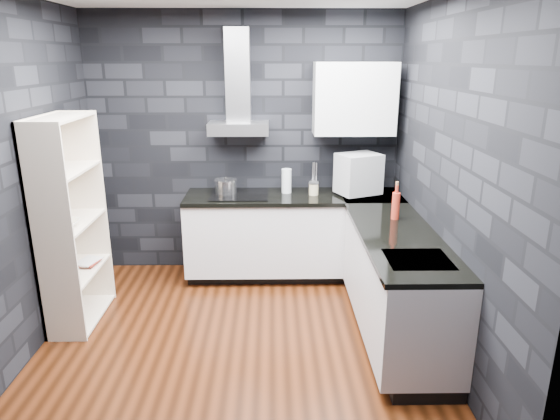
{
  "coord_description": "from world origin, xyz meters",
  "views": [
    {
      "loc": [
        0.29,
        -3.6,
        2.25
      ],
      "look_at": [
        0.35,
        0.45,
        1.0
      ],
      "focal_mm": 32.0,
      "sensor_mm": 36.0,
      "label": 1
    }
  ],
  "objects_px": {
    "storage_jar": "(314,189)",
    "red_bottle": "(396,206)",
    "appliance_garage": "(358,174)",
    "bookshelf": "(72,223)",
    "pot": "(226,187)",
    "fruit_bowl": "(64,224)",
    "utensil_crock": "(314,187)",
    "glass_vase": "(287,181)"
  },
  "relations": [
    {
      "from": "red_bottle",
      "to": "glass_vase",
      "type": "bearing_deg",
      "value": 135.98
    },
    {
      "from": "appliance_garage",
      "to": "bookshelf",
      "type": "bearing_deg",
      "value": 173.98
    },
    {
      "from": "glass_vase",
      "to": "red_bottle",
      "type": "xyz_separation_m",
      "value": [
        0.92,
        -0.89,
        -0.01
      ]
    },
    {
      "from": "storage_jar",
      "to": "appliance_garage",
      "type": "relative_size",
      "value": 0.29
    },
    {
      "from": "pot",
      "to": "appliance_garage",
      "type": "xyz_separation_m",
      "value": [
        1.34,
        -0.07,
        0.15
      ]
    },
    {
      "from": "storage_jar",
      "to": "appliance_garage",
      "type": "xyz_separation_m",
      "value": [
        0.44,
        -0.03,
        0.17
      ]
    },
    {
      "from": "storage_jar",
      "to": "bookshelf",
      "type": "distance_m",
      "value": 2.3
    },
    {
      "from": "appliance_garage",
      "to": "red_bottle",
      "type": "relative_size",
      "value": 1.71
    },
    {
      "from": "storage_jar",
      "to": "appliance_garage",
      "type": "distance_m",
      "value": 0.48
    },
    {
      "from": "red_bottle",
      "to": "fruit_bowl",
      "type": "distance_m",
      "value": 2.78
    },
    {
      "from": "utensil_crock",
      "to": "appliance_garage",
      "type": "bearing_deg",
      "value": -13.76
    },
    {
      "from": "appliance_garage",
      "to": "fruit_bowl",
      "type": "distance_m",
      "value": 2.76
    },
    {
      "from": "bookshelf",
      "to": "fruit_bowl",
      "type": "height_order",
      "value": "bookshelf"
    },
    {
      "from": "storage_jar",
      "to": "fruit_bowl",
      "type": "bearing_deg",
      "value": -154.68
    },
    {
      "from": "fruit_bowl",
      "to": "bookshelf",
      "type": "bearing_deg",
      "value": 90.0
    },
    {
      "from": "fruit_bowl",
      "to": "appliance_garage",
      "type": "bearing_deg",
      "value": 20.8
    },
    {
      "from": "glass_vase",
      "to": "utensil_crock",
      "type": "distance_m",
      "value": 0.29
    },
    {
      "from": "glass_vase",
      "to": "bookshelf",
      "type": "relative_size",
      "value": 0.14
    },
    {
      "from": "pot",
      "to": "red_bottle",
      "type": "relative_size",
      "value": 0.93
    },
    {
      "from": "glass_vase",
      "to": "bookshelf",
      "type": "bearing_deg",
      "value": -152.79
    },
    {
      "from": "utensil_crock",
      "to": "fruit_bowl",
      "type": "bearing_deg",
      "value": -153.11
    },
    {
      "from": "storage_jar",
      "to": "fruit_bowl",
      "type": "relative_size",
      "value": 0.5
    },
    {
      "from": "bookshelf",
      "to": "red_bottle",
      "type": "bearing_deg",
      "value": -7.24
    },
    {
      "from": "glass_vase",
      "to": "appliance_garage",
      "type": "distance_m",
      "value": 0.73
    },
    {
      "from": "glass_vase",
      "to": "red_bottle",
      "type": "relative_size",
      "value": 1.07
    },
    {
      "from": "storage_jar",
      "to": "fruit_bowl",
      "type": "distance_m",
      "value": 2.35
    },
    {
      "from": "pot",
      "to": "fruit_bowl",
      "type": "xyz_separation_m",
      "value": [
        -1.23,
        -1.04,
        -0.04
      ]
    },
    {
      "from": "pot",
      "to": "bookshelf",
      "type": "height_order",
      "value": "bookshelf"
    },
    {
      "from": "appliance_garage",
      "to": "bookshelf",
      "type": "height_order",
      "value": "bookshelf"
    },
    {
      "from": "glass_vase",
      "to": "red_bottle",
      "type": "bearing_deg",
      "value": -44.02
    },
    {
      "from": "glass_vase",
      "to": "appliance_garage",
      "type": "xyz_separation_m",
      "value": [
        0.72,
        -0.12,
        0.1
      ]
    },
    {
      "from": "red_bottle",
      "to": "appliance_garage",
      "type": "bearing_deg",
      "value": 104.47
    },
    {
      "from": "pot",
      "to": "fruit_bowl",
      "type": "relative_size",
      "value": 0.94
    },
    {
      "from": "appliance_garage",
      "to": "bookshelf",
      "type": "distance_m",
      "value": 2.71
    },
    {
      "from": "pot",
      "to": "utensil_crock",
      "type": "height_order",
      "value": "pot"
    },
    {
      "from": "bookshelf",
      "to": "fruit_bowl",
      "type": "distance_m",
      "value": 0.14
    },
    {
      "from": "utensil_crock",
      "to": "appliance_garage",
      "type": "relative_size",
      "value": 0.33
    },
    {
      "from": "storage_jar",
      "to": "utensil_crock",
      "type": "xyz_separation_m",
      "value": [
        0.01,
        0.08,
        0.01
      ]
    },
    {
      "from": "storage_jar",
      "to": "red_bottle",
      "type": "xyz_separation_m",
      "value": [
        0.64,
        -0.8,
        0.06
      ]
    },
    {
      "from": "pot",
      "to": "glass_vase",
      "type": "height_order",
      "value": "glass_vase"
    },
    {
      "from": "pot",
      "to": "appliance_garage",
      "type": "distance_m",
      "value": 1.35
    },
    {
      "from": "utensil_crock",
      "to": "bookshelf",
      "type": "distance_m",
      "value": 2.33
    }
  ]
}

